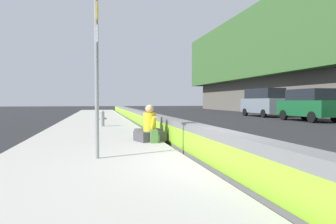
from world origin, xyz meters
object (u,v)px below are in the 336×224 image
object	(u,v)px
backpack	(154,136)
seated_person_middle	(149,127)
route_sign_post	(97,67)
seated_person_foreground	(150,130)
parked_car_third	(309,105)
fire_hydrant	(102,118)
parked_car_fourth	(264,102)

from	to	relation	value
backpack	seated_person_middle	bearing A→B (deg)	-1.84
route_sign_post	seated_person_foreground	size ratio (longest dim) A/B	3.02
seated_person_middle	parked_car_third	world-z (taller)	parked_car_third
seated_person_middle	backpack	size ratio (longest dim) A/B	2.89
route_sign_post	parked_car_third	bearing A→B (deg)	-50.41
fire_hydrant	backpack	bearing A→B (deg)	-167.31
seated_person_foreground	backpack	distance (m)	0.49
seated_person_middle	fire_hydrant	bearing A→B (deg)	16.30
parked_car_fourth	parked_car_third	bearing A→B (deg)	178.04
route_sign_post	backpack	size ratio (longest dim) A/B	9.00
fire_hydrant	parked_car_fourth	world-z (taller)	parked_car_fourth
fire_hydrant	parked_car_fourth	xyz separation A→B (m)	(9.51, -14.59, 0.77)
seated_person_foreground	parked_car_third	xyz separation A→B (m)	(9.27, -12.91, 0.67)
fire_hydrant	parked_car_third	xyz separation A→B (m)	(2.96, -14.37, 0.60)
backpack	parked_car_third	bearing A→B (deg)	-52.85
route_sign_post	fire_hydrant	bearing A→B (deg)	-1.30
fire_hydrant	parked_car_third	distance (m)	14.68
fire_hydrant	seated_person_middle	bearing A→B (deg)	-163.70
seated_person_middle	parked_car_third	bearing A→B (deg)	-56.95
fire_hydrant	parked_car_third	size ratio (longest dim) A/B	0.18
backpack	parked_car_third	size ratio (longest dim) A/B	0.08
seated_person_foreground	backpack	bearing A→B (deg)	-171.61
route_sign_post	backpack	bearing A→B (deg)	-36.68
parked_car_third	route_sign_post	bearing A→B (deg)	129.59
seated_person_foreground	fire_hydrant	bearing A→B (deg)	12.99
parked_car_third	backpack	bearing A→B (deg)	127.15
fire_hydrant	parked_car_fourth	distance (m)	17.43
route_sign_post	backpack	world-z (taller)	route_sign_post
route_sign_post	parked_car_third	xyz separation A→B (m)	(12.05, -14.57, -1.03)
fire_hydrant	seated_person_middle	size ratio (longest dim) A/B	0.76
seated_person_foreground	parked_car_fourth	distance (m)	20.58
seated_person_middle	parked_car_fourth	distance (m)	19.79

